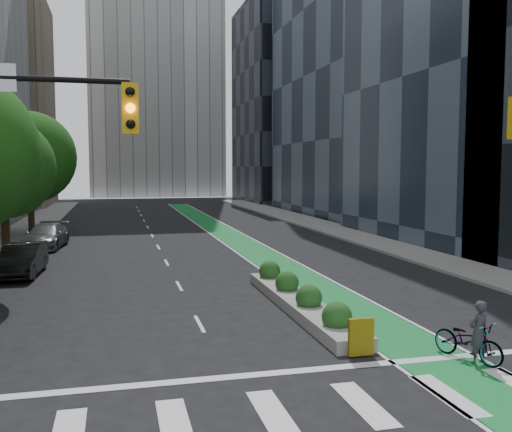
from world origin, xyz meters
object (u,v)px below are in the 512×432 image
median_planter (299,299)px  parked_car_left_far (46,236)px  parked_car_left_mid (22,260)px  cyclist (479,332)px  bicycle (468,340)px

median_planter → parked_car_left_far: 20.97m
median_planter → parked_car_left_mid: parked_car_left_mid is taller
median_planter → cyclist: 6.98m
cyclist → median_planter: bearing=-78.8°
cyclist → parked_car_left_far: size_ratio=0.32×
cyclist → parked_car_left_far: 27.89m
bicycle → parked_car_left_far: (-13.08, 24.28, 0.22)m
median_planter → cyclist: cyclist is taller
bicycle → parked_car_left_far: bearing=95.8°
cyclist → parked_car_left_mid: (-13.19, 15.34, -0.07)m
median_planter → cyclist: size_ratio=6.23×
bicycle → parked_car_left_mid: 19.95m
bicycle → cyclist: size_ratio=1.22×
bicycle → parked_car_left_mid: (-13.11, 15.04, 0.22)m
cyclist → parked_car_left_mid: 20.24m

